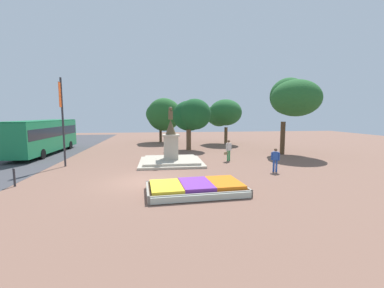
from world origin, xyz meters
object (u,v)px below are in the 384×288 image
object	(u,v)px
city_bus	(44,135)
kerb_bollard_mid_b	(14,177)
statue_monument	(171,155)
banner_pole	(63,120)
pedestrian_with_handbag	(228,149)
flower_planter	(197,188)
pedestrian_near_planter	(275,158)

from	to	relation	value
city_bus	kerb_bollard_mid_b	bearing A→B (deg)	-74.27
statue_monument	banner_pole	distance (m)	8.45
pedestrian_with_handbag	kerb_bollard_mid_b	world-z (taller)	pedestrian_with_handbag
city_bus	kerb_bollard_mid_b	xyz separation A→B (m)	(3.38, -12.00, -1.38)
pedestrian_with_handbag	flower_planter	bearing A→B (deg)	-115.14
flower_planter	statue_monument	bearing A→B (deg)	96.34
banner_pole	pedestrian_near_planter	world-z (taller)	banner_pole
flower_planter	statue_monument	world-z (taller)	statue_monument
statue_monument	pedestrian_with_handbag	world-z (taller)	statue_monument
kerb_bollard_mid_b	pedestrian_with_handbag	bearing A→B (deg)	23.88
statue_monument	pedestrian_with_handbag	xyz separation A→B (m)	(4.84, 0.36, 0.32)
city_bus	pedestrian_with_handbag	distance (m)	18.00
statue_monument	city_bus	bearing A→B (deg)	152.33
flower_planter	city_bus	world-z (taller)	city_bus
pedestrian_near_planter	statue_monument	bearing A→B (deg)	149.16
pedestrian_near_planter	kerb_bollard_mid_b	xyz separation A→B (m)	(-15.60, -1.55, -0.40)
statue_monument	banner_pole	xyz separation A→B (m)	(-7.96, -0.29, 2.83)
pedestrian_near_planter	kerb_bollard_mid_b	world-z (taller)	pedestrian_near_planter
banner_pole	city_bus	bearing A→B (deg)	122.02
pedestrian_with_handbag	pedestrian_near_planter	size ratio (longest dim) A/B	1.09
kerb_bollard_mid_b	banner_pole	bearing A→B (deg)	81.72
statue_monument	pedestrian_near_planter	bearing A→B (deg)	-30.84
city_bus	banner_pole	bearing A→B (deg)	-57.98
statue_monument	banner_pole	bearing A→B (deg)	-177.88
banner_pole	pedestrian_near_planter	size ratio (longest dim) A/B	4.04
flower_planter	pedestrian_near_planter	size ratio (longest dim) A/B	3.11
pedestrian_near_planter	banner_pole	bearing A→B (deg)	165.61
flower_planter	statue_monument	size ratio (longest dim) A/B	1.02
statue_monument	pedestrian_near_planter	xyz separation A→B (m)	(6.86, -4.10, 0.24)
kerb_bollard_mid_b	flower_planter	bearing A→B (deg)	-13.96
flower_planter	kerb_bollard_mid_b	world-z (taller)	kerb_bollard_mid_b
pedestrian_near_planter	flower_planter	bearing A→B (deg)	-146.54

